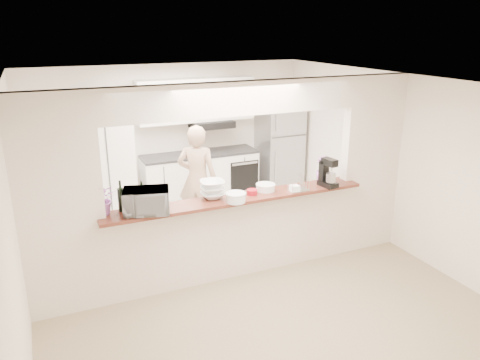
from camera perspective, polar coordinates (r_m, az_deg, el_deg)
floor at (r=6.29m, az=-0.40°, el=-11.30°), size 6.00×6.00×0.00m
tile_overlay at (r=7.59m, az=-5.11°, el=-5.95°), size 5.00×2.90×0.01m
partition at (r=5.71m, az=-0.44°, el=1.76°), size 5.00×0.15×2.50m
bar_counter at (r=6.03m, az=-0.40°, el=-6.55°), size 3.40×0.38×1.09m
kitchen_cabinets at (r=8.28m, az=-9.17°, el=3.09°), size 3.15×0.62×2.25m
refrigerator at (r=9.05m, az=4.81°, el=3.74°), size 0.75×0.70×1.70m
flower_left at (r=5.42m, az=-16.36°, el=-2.26°), size 0.40×0.38×0.36m
wine_bottle_a at (r=5.53m, az=-11.84°, el=-2.11°), size 0.07×0.07×0.33m
wine_bottle_b at (r=5.48m, az=-14.29°, el=-2.29°), size 0.07×0.07×0.37m
toaster_oven at (r=5.37m, az=-11.34°, el=-2.54°), size 0.58×0.46×0.28m
serving_bowls at (r=5.73m, az=-3.38°, el=-1.18°), size 0.33×0.33×0.22m
plate_stack_a at (r=5.61m, az=-0.53°, el=-2.14°), size 0.25×0.25×0.11m
plate_stack_b at (r=6.01m, az=3.13°, el=-0.90°), size 0.25×0.25×0.09m
red_bowl at (r=5.87m, az=1.48°, el=-1.47°), size 0.14×0.14×0.06m
tan_bowl at (r=6.05m, az=2.75°, el=-0.84°), size 0.16×0.16×0.08m
utensil_caddy at (r=6.02m, az=7.14°, el=-0.40°), size 0.26×0.15×0.24m
stand_mixer at (r=6.25m, az=10.64°, el=0.75°), size 0.20×0.28×0.38m
flower_right at (r=6.42m, az=10.09°, el=1.32°), size 0.26×0.26×0.35m
person at (r=7.26m, az=-5.22°, el=0.05°), size 0.74×0.68×1.69m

